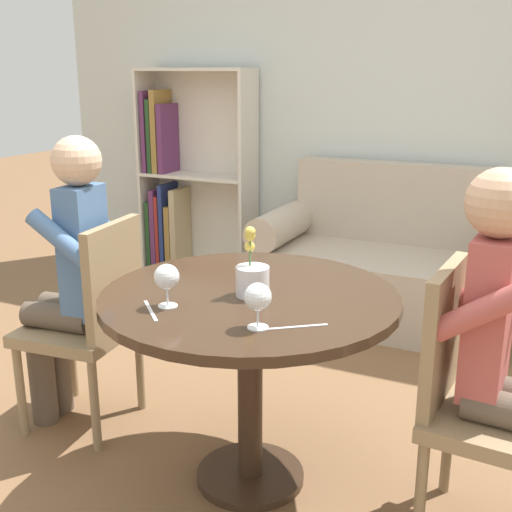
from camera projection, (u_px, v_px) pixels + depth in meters
name	position (u px, v px, depth m)	size (l,w,h in m)	color
ground_plane	(250.00, 478.00, 2.41)	(16.00, 16.00, 0.00)	brown
back_wall	(409.00, 91.00, 4.01)	(5.20, 0.05, 2.70)	silver
round_table	(250.00, 328.00, 2.24)	(1.03, 1.03, 0.74)	#382619
couch	(382.00, 268.00, 3.92)	(1.50, 0.80, 0.92)	#B7A893
bookshelf_left	(185.00, 183.00, 4.70)	(0.85, 0.28, 1.49)	silver
chair_left	(92.00, 317.00, 2.65)	(0.46, 0.46, 0.90)	#937A56
chair_right	(476.00, 396.00, 2.00)	(0.45, 0.45, 0.90)	#937A56
person_left	(70.00, 279.00, 2.63)	(0.44, 0.37, 1.24)	brown
person_right	(512.00, 356.00, 1.91)	(0.43, 0.36, 1.21)	brown
wine_glass_left	(167.00, 278.00, 2.05)	(0.08, 0.08, 0.14)	white
wine_glass_right	(258.00, 298.00, 1.88)	(0.08, 0.08, 0.14)	white
flower_vase	(252.00, 277.00, 2.16)	(0.11, 0.11, 0.24)	silver
knife_left_setting	(297.00, 327.00, 1.91)	(0.16, 0.12, 0.00)	silver
fork_left_setting	(151.00, 311.00, 2.04)	(0.14, 0.14, 0.00)	silver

